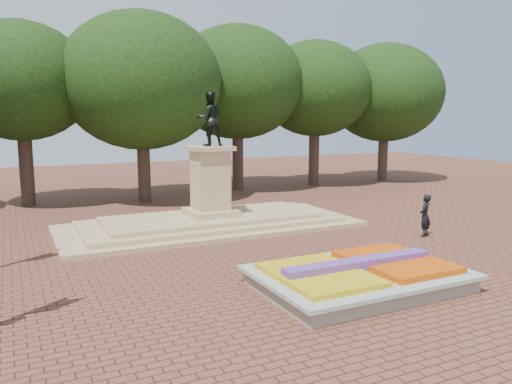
{
  "coord_description": "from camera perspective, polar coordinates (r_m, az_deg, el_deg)",
  "views": [
    {
      "loc": [
        -8.41,
        -13.88,
        5.2
      ],
      "look_at": [
        0.53,
        4.19,
        2.2
      ],
      "focal_mm": 35.0,
      "sensor_mm": 36.0,
      "label": 1
    }
  ],
  "objects": [
    {
      "name": "pedestrian",
      "position": [
        23.21,
        18.76,
        -2.56
      ],
      "size": [
        0.82,
        0.73,
        1.88
      ],
      "primitive_type": "imported",
      "rotation": [
        0.0,
        0.0,
        3.66
      ],
      "color": "black",
      "rests_on": "ground"
    },
    {
      "name": "ground",
      "position": [
        17.04,
        4.72,
        -9.34
      ],
      "size": [
        90.0,
        90.0,
        0.0
      ],
      "primitive_type": "plane",
      "color": "brown",
      "rests_on": "ground"
    },
    {
      "name": "flower_bed",
      "position": [
        15.92,
        11.73,
        -9.36
      ],
      "size": [
        6.3,
        4.3,
        0.91
      ],
      "color": "gray",
      "rests_on": "ground"
    },
    {
      "name": "tree_row_back",
      "position": [
        33.67,
        -7.83,
        10.9
      ],
      "size": [
        44.8,
        8.8,
        10.43
      ],
      "color": "#3A2A1F",
      "rests_on": "ground"
    },
    {
      "name": "monument",
      "position": [
        23.83,
        -5.21,
        -2.01
      ],
      "size": [
        14.0,
        6.0,
        6.4
      ],
      "color": "tan",
      "rests_on": "ground"
    }
  ]
}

